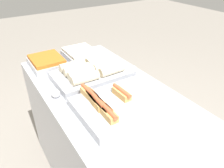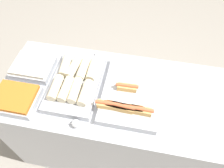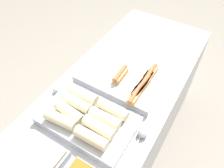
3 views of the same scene
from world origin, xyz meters
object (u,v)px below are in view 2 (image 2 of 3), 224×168
tray_side_back (33,67)px  serving_spoon_near (73,123)px  tray_hotdogs (130,94)px  tray_wraps (75,82)px  tray_side_front (16,99)px  serving_spoon_far (95,55)px

tray_side_back → serving_spoon_near: tray_side_back is taller
tray_hotdogs → tray_wraps: size_ratio=1.04×
tray_side_back → tray_side_front: bearing=-90.0°
tray_wraps → serving_spoon_far: 0.29m
tray_side_front → tray_side_back: size_ratio=1.00×
tray_wraps → serving_spoon_far: tray_wraps is taller
tray_wraps → tray_side_back: size_ratio=1.83×
tray_hotdogs → serving_spoon_near: tray_hotdogs is taller
tray_hotdogs → serving_spoon_near: size_ratio=2.10×
tray_wraps → serving_spoon_near: (0.07, -0.28, -0.02)m
serving_spoon_near → serving_spoon_far: size_ratio=1.05×
tray_side_front → tray_wraps: bearing=30.7°
tray_hotdogs → tray_wraps: tray_wraps is taller
tray_wraps → serving_spoon_far: bearing=77.2°
serving_spoon_far → tray_side_back: bearing=-152.0°
tray_wraps → tray_hotdogs: bearing=-2.8°
tray_wraps → tray_side_front: (-0.33, -0.19, -0.01)m
tray_wraps → tray_side_front: size_ratio=1.83×
tray_hotdogs → tray_wraps: (-0.36, 0.02, 0.01)m
serving_spoon_far → tray_hotdogs: bearing=-44.6°
tray_hotdogs → serving_spoon_far: size_ratio=2.21×
tray_wraps → serving_spoon_near: bearing=-76.4°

